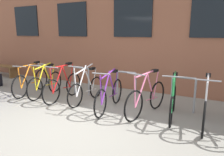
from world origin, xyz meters
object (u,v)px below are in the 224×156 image
object	(u,v)px
bicycle_white	(86,89)
bicycle_pink	(147,98)
bicycle_orange	(31,81)
bicycle_silver	(205,108)
bicycle_yellow	(46,84)
wooden_bench	(2,68)
bicycle_red	(63,86)
bicycle_green	(173,102)
bicycle_purple	(110,95)

from	to	relation	value
bicycle_white	bicycle_pink	distance (m)	1.77
bicycle_orange	bicycle_silver	bearing A→B (deg)	-0.39
bicycle_yellow	bicycle_silver	world-z (taller)	bicycle_silver
bicycle_yellow	bicycle_silver	size ratio (longest dim) A/B	0.94
bicycle_pink	wooden_bench	world-z (taller)	bicycle_pink
wooden_bench	bicycle_pink	bearing A→B (deg)	-10.23
bicycle_yellow	wooden_bench	xyz separation A→B (m)	(-3.90, 1.28, -0.00)
bicycle_yellow	wooden_bench	world-z (taller)	bicycle_yellow
bicycle_red	bicycle_white	world-z (taller)	bicycle_white
wooden_bench	bicycle_yellow	bearing A→B (deg)	-18.18
bicycle_yellow	bicycle_red	bearing A→B (deg)	-2.38
bicycle_orange	bicycle_pink	xyz separation A→B (m)	(3.79, 0.02, 0.01)
bicycle_red	bicycle_pink	distance (m)	2.48
bicycle_orange	bicycle_green	xyz separation A→B (m)	(4.38, 0.10, -0.01)
bicycle_white	bicycle_yellow	xyz separation A→B (m)	(-1.43, -0.09, 0.01)
bicycle_yellow	bicycle_silver	xyz separation A→B (m)	(4.46, -0.05, 0.02)
bicycle_orange	bicycle_red	size ratio (longest dim) A/B	1.04
bicycle_purple	bicycle_pink	distance (m)	0.93
bicycle_red	bicycle_pink	xyz separation A→B (m)	(2.48, 0.03, 0.00)
bicycle_purple	bicycle_pink	world-z (taller)	bicycle_pink
bicycle_orange	bicycle_purple	size ratio (longest dim) A/B	1.00
bicycle_red	bicycle_green	distance (m)	3.08
bicycle_white	bicycle_green	distance (m)	2.36
bicycle_green	bicycle_pink	bearing A→B (deg)	-172.47
bicycle_orange	bicycle_white	xyz separation A→B (m)	(2.02, 0.11, -0.02)
bicycle_yellow	bicycle_pink	distance (m)	3.20
bicycle_purple	bicycle_pink	xyz separation A→B (m)	(0.92, 0.12, 0.02)
bicycle_orange	bicycle_white	world-z (taller)	bicycle_white
bicycle_orange	bicycle_green	distance (m)	4.38
bicycle_orange	bicycle_silver	size ratio (longest dim) A/B	1.01
bicycle_orange	bicycle_purple	xyz separation A→B (m)	(2.87, -0.10, -0.01)
bicycle_red	bicycle_orange	bearing A→B (deg)	179.46
bicycle_white	wooden_bench	world-z (taller)	bicycle_white
bicycle_green	bicycle_silver	size ratio (longest dim) A/B	0.92
bicycle_white	bicycle_green	xyz separation A→B (m)	(2.36, -0.01, 0.00)
bicycle_silver	wooden_bench	xyz separation A→B (m)	(-8.37, 1.33, -0.02)
bicycle_pink	bicycle_orange	bearing A→B (deg)	-179.72
bicycle_green	bicycle_silver	world-z (taller)	bicycle_silver
bicycle_orange	wooden_bench	world-z (taller)	bicycle_orange
bicycle_purple	bicycle_silver	bearing A→B (deg)	1.64
bicycle_red	bicycle_yellow	xyz separation A→B (m)	(-0.71, 0.03, -0.01)
bicycle_white	bicycle_purple	distance (m)	0.87
bicycle_orange	bicycle_pink	world-z (taller)	bicycle_pink
bicycle_red	bicycle_white	bearing A→B (deg)	9.35
bicycle_white	bicycle_green	bearing A→B (deg)	-0.23
bicycle_red	bicycle_yellow	bearing A→B (deg)	177.62
bicycle_orange	bicycle_red	distance (m)	1.30
bicycle_pink	bicycle_green	distance (m)	0.60
bicycle_orange	bicycle_purple	bearing A→B (deg)	-1.94
bicycle_orange	bicycle_silver	world-z (taller)	bicycle_silver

